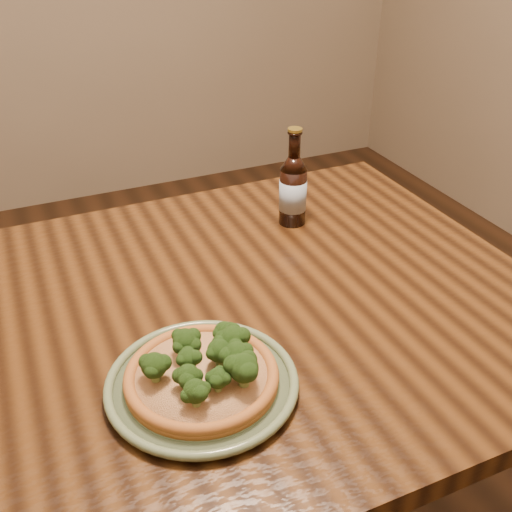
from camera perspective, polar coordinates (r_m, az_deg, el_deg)
name	(u,v)px	position (r m, az deg, el deg)	size (l,w,h in m)	color
table	(104,380)	(1.08, -14.30, -11.34)	(1.60, 0.90, 0.75)	#40230D
plate	(202,383)	(0.89, -5.16, -11.96)	(0.28, 0.28, 0.02)	#61714D
pizza	(204,372)	(0.88, -5.02, -10.98)	(0.22, 0.22, 0.07)	#A96026
beer_bottle	(293,189)	(1.28, 3.54, 6.36)	(0.06, 0.06, 0.21)	black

